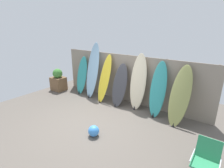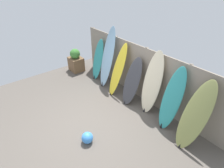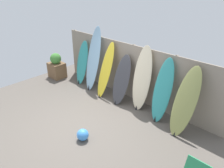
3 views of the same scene
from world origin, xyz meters
name	(u,v)px [view 3 (image 3 of 3)]	position (x,y,z in m)	size (l,w,h in m)	color
ground	(85,123)	(0.00, 0.00, 0.00)	(7.68, 7.68, 0.00)	#5B544C
fence_back	(132,72)	(0.00, 2.01, 0.90)	(6.08, 0.11, 1.80)	gray
surfboard_teal_0	(82,63)	(-2.06, 1.63, 0.78)	(0.54, 0.56, 1.58)	teal
surfboard_skyblue_1	(93,59)	(-1.41, 1.62, 1.09)	(0.56, 0.66, 2.19)	#8CB7D6
surfboard_yellow_2	(106,71)	(-0.74, 1.55, 0.88)	(0.44, 0.72, 1.78)	yellow
surfboard_charcoal_3	(121,80)	(-0.06, 1.56, 0.75)	(0.61, 0.70, 1.52)	#38383D
surfboard_cream_4	(142,79)	(0.61, 1.70, 0.96)	(0.60, 0.52, 1.94)	beige
surfboard_teal_5	(162,91)	(1.37, 1.62, 0.87)	(0.55, 0.63, 1.77)	teal
surfboard_olive_6	(185,102)	(2.08, 1.52, 0.87)	(0.59, 0.78, 1.75)	olive
planter_box	(57,67)	(-3.17, 1.21, 0.44)	(0.61, 0.51, 0.99)	brown
beach_ball	(83,135)	(0.50, -0.49, 0.15)	(0.30, 0.30, 0.30)	#3F8CE5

